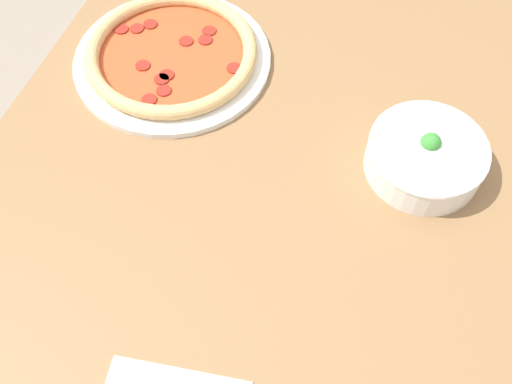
# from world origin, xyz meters

# --- Properties ---
(ground_plane) EXTENTS (8.00, 8.00, 0.00)m
(ground_plane) POSITION_xyz_m (0.00, 0.00, 0.00)
(ground_plane) COLOR gray
(dining_table) EXTENTS (1.28, 0.96, 0.73)m
(dining_table) POSITION_xyz_m (0.00, 0.00, 0.64)
(dining_table) COLOR olive
(dining_table) RESTS_ON ground_plane
(pizza) EXTENTS (0.36, 0.36, 0.04)m
(pizza) POSITION_xyz_m (-0.21, -0.25, 0.75)
(pizza) COLOR white
(pizza) RESTS_ON dining_table
(bowl) EXTENTS (0.19, 0.19, 0.07)m
(bowl) POSITION_xyz_m (-0.11, 0.22, 0.77)
(bowl) COLOR white
(bowl) RESTS_ON dining_table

